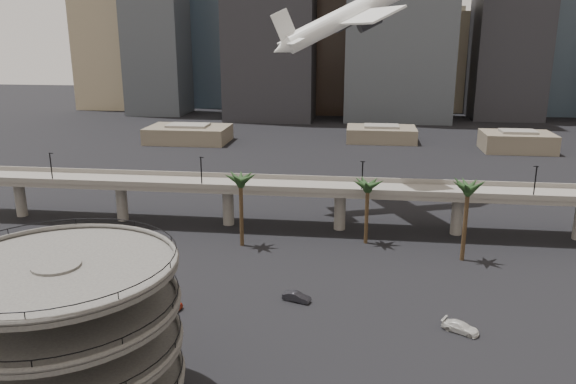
# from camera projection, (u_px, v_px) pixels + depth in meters

# --- Properties ---
(parking_ramp) EXTENTS (22.20, 22.20, 17.35)m
(parking_ramp) POSITION_uv_depth(u_px,v_px,m) (64.00, 327.00, 52.99)
(parking_ramp) COLOR #494744
(parking_ramp) RESTS_ON ground
(overpass) EXTENTS (130.00, 9.30, 14.70)m
(overpass) POSITION_uv_depth(u_px,v_px,m) (283.00, 191.00, 108.42)
(overpass) COLOR slate
(overpass) RESTS_ON ground
(palm_trees) EXTENTS (42.40, 10.40, 14.00)m
(palm_trees) POSITION_uv_depth(u_px,v_px,m) (356.00, 187.00, 95.73)
(palm_trees) COLOR #46331E
(palm_trees) RESTS_ON ground
(low_buildings) EXTENTS (135.00, 27.50, 6.80)m
(low_buildings) POSITION_uv_depth(u_px,v_px,m) (337.00, 136.00, 192.15)
(low_buildings) COLOR #645949
(low_buildings) RESTS_ON ground
(skyline) EXTENTS (269.00, 86.00, 136.15)m
(skyline) POSITION_uv_depth(u_px,v_px,m) (365.00, 3.00, 249.81)
(skyline) COLOR gray
(skyline) RESTS_ON ground
(airborne_jet) EXTENTS (34.65, 33.06, 19.32)m
(airborne_jet) POSITION_uv_depth(u_px,v_px,m) (354.00, 13.00, 114.48)
(airborne_jet) COLOR white
(airborne_jet) RESTS_ON ground
(car_a) EXTENTS (5.01, 2.96, 1.60)m
(car_a) POSITION_uv_depth(u_px,v_px,m) (166.00, 303.00, 77.37)
(car_a) COLOR #A82F18
(car_a) RESTS_ON ground
(car_b) EXTENTS (4.28, 2.57, 1.33)m
(car_b) POSITION_uv_depth(u_px,v_px,m) (297.00, 297.00, 79.41)
(car_b) COLOR #222228
(car_b) RESTS_ON ground
(car_c) EXTENTS (5.01, 3.97, 1.36)m
(car_c) POSITION_uv_depth(u_px,v_px,m) (461.00, 327.00, 71.19)
(car_c) COLOR silver
(car_c) RESTS_ON ground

